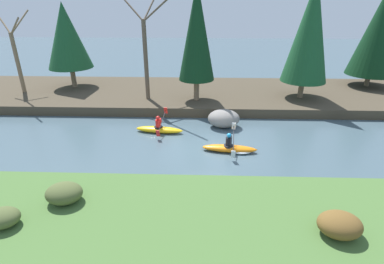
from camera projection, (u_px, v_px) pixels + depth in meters
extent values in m
plane|color=#425660|center=(207.00, 147.00, 15.47)|extent=(90.00, 90.00, 0.00)
cube|color=#476B33|center=(210.00, 240.00, 9.11)|extent=(44.00, 6.29, 0.66)
cube|color=#473D2D|center=(206.00, 95.00, 22.75)|extent=(44.00, 8.07, 0.62)
cylinder|color=#7A664C|center=(73.00, 77.00, 23.30)|extent=(0.36, 0.36, 1.52)
cone|color=#194C28|center=(67.00, 36.00, 22.01)|extent=(3.28, 3.28, 4.69)
cylinder|color=#7A664C|center=(196.00, 90.00, 20.33)|extent=(0.36, 0.36, 1.43)
cone|color=#0F3319|center=(197.00, 31.00, 18.78)|extent=(2.35, 2.35, 6.12)
cylinder|color=#7A664C|center=(301.00, 89.00, 20.92)|extent=(0.36, 0.36, 1.18)
cone|color=#194C28|center=(310.00, 31.00, 19.32)|extent=(3.05, 3.05, 6.58)
cylinder|color=#7A664C|center=(367.00, 80.00, 23.67)|extent=(0.36, 0.36, 0.92)
cone|color=#0F3319|center=(379.00, 31.00, 22.14)|extent=(3.60, 3.60, 6.49)
cylinder|color=#7A664C|center=(18.00, 63.00, 21.47)|extent=(0.28, 0.28, 4.26)
cylinder|color=#7A664C|center=(3.00, 23.00, 20.96)|extent=(1.59, 1.36, 1.43)
cylinder|color=#7A664C|center=(14.00, 26.00, 19.79)|extent=(1.67, 1.42, 1.27)
cylinder|color=#7A664C|center=(20.00, 22.00, 21.10)|extent=(0.74, 1.79, 1.59)
cylinder|color=brown|center=(146.00, 61.00, 19.80)|extent=(0.28, 0.28, 5.22)
cylinder|color=brown|center=(131.00, 7.00, 19.17)|extent=(1.92, 1.64, 1.74)
cylinder|color=brown|center=(156.00, 10.00, 17.74)|extent=(2.02, 1.72, 1.53)
cylinder|color=brown|center=(151.00, 5.00, 19.34)|extent=(0.88, 2.17, 1.93)
ellipsoid|color=#4C562D|center=(3.00, 218.00, 9.13)|extent=(1.05, 0.87, 0.57)
ellipsoid|color=#4C562D|center=(64.00, 193.00, 10.18)|extent=(1.25, 1.04, 0.68)
ellipsoid|color=brown|center=(340.00, 225.00, 8.76)|extent=(1.29, 1.08, 0.70)
ellipsoid|color=orange|center=(229.00, 148.00, 14.98)|extent=(2.74, 0.84, 0.34)
cone|color=orange|center=(255.00, 150.00, 14.83)|extent=(0.37, 0.23, 0.20)
cylinder|color=black|center=(228.00, 146.00, 14.93)|extent=(0.52, 0.52, 0.08)
cylinder|color=black|center=(229.00, 141.00, 14.82)|extent=(0.33, 0.33, 0.42)
sphere|color=#1E89D1|center=(229.00, 135.00, 14.69)|extent=(0.25, 0.25, 0.23)
cylinder|color=black|center=(231.00, 138.00, 14.99)|extent=(0.11, 0.23, 0.35)
cylinder|color=black|center=(231.00, 142.00, 14.56)|extent=(0.11, 0.23, 0.35)
cylinder|color=black|center=(234.00, 139.00, 14.74)|extent=(0.21, 1.91, 0.65)
cube|color=white|center=(234.00, 126.00, 15.48)|extent=(0.21, 0.18, 0.41)
cube|color=white|center=(233.00, 154.00, 14.01)|extent=(0.21, 0.18, 0.41)
ellipsoid|color=white|center=(240.00, 151.00, 14.95)|extent=(1.16, 0.80, 0.18)
ellipsoid|color=yellow|center=(159.00, 130.00, 17.10)|extent=(2.75, 0.92, 0.34)
cone|color=yellow|center=(181.00, 131.00, 16.92)|extent=(0.37, 0.24, 0.20)
cylinder|color=black|center=(158.00, 127.00, 17.05)|extent=(0.53, 0.53, 0.08)
cylinder|color=red|center=(158.00, 123.00, 16.95)|extent=(0.33, 0.33, 0.42)
sphere|color=red|center=(158.00, 118.00, 16.81)|extent=(0.26, 0.26, 0.23)
cylinder|color=red|center=(161.00, 120.00, 17.11)|extent=(0.12, 0.23, 0.35)
cylinder|color=red|center=(159.00, 124.00, 16.68)|extent=(0.12, 0.23, 0.35)
cylinder|color=black|center=(162.00, 121.00, 16.86)|extent=(0.26, 1.90, 0.65)
cube|color=red|center=(166.00, 110.00, 17.59)|extent=(0.22, 0.18, 0.41)
cube|color=red|center=(158.00, 133.00, 16.13)|extent=(0.22, 0.18, 0.41)
ellipsoid|color=gray|center=(224.00, 118.00, 17.71)|extent=(1.88, 1.47, 1.06)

